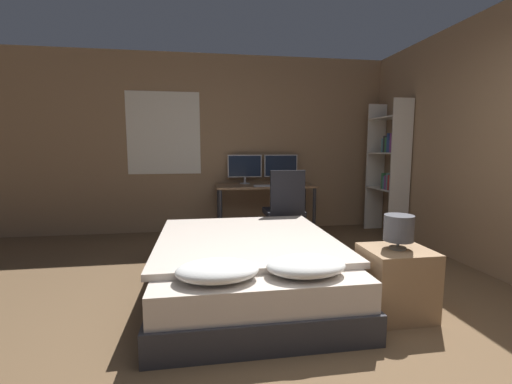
# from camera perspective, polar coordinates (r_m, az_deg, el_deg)

# --- Properties ---
(wall_back) EXTENTS (12.00, 0.08, 2.70)m
(wall_back) POSITION_cam_1_polar(r_m,az_deg,el_deg) (5.47, 0.74, 7.93)
(wall_back) COLOR #8E7051
(wall_back) RESTS_ON ground_plane
(wall_side_right) EXTENTS (0.06, 12.00, 2.70)m
(wall_side_right) POSITION_cam_1_polar(r_m,az_deg,el_deg) (4.24, 34.92, 6.77)
(wall_side_right) COLOR #8E7051
(wall_side_right) RESTS_ON ground_plane
(bed) EXTENTS (1.59, 2.06, 0.56)m
(bed) POSITION_cam_1_polar(r_m,az_deg,el_deg) (3.15, -1.38, -12.20)
(bed) COLOR #2D2D33
(bed) RESTS_ON ground_plane
(nightstand) EXTENTS (0.49, 0.44, 0.53)m
(nightstand) POSITION_cam_1_polar(r_m,az_deg,el_deg) (2.94, 22.27, -13.71)
(nightstand) COLOR #997551
(nightstand) RESTS_ON ground_plane
(bedside_lamp) EXTENTS (0.22, 0.22, 0.26)m
(bedside_lamp) POSITION_cam_1_polar(r_m,az_deg,el_deg) (2.82, 22.69, -5.62)
(bedside_lamp) COLOR gray
(bedside_lamp) RESTS_ON nightstand
(desk) EXTENTS (1.48, 0.61, 0.75)m
(desk) POSITION_cam_1_polar(r_m,az_deg,el_deg) (5.14, 1.55, 0.17)
(desk) COLOR #846042
(desk) RESTS_ON ground_plane
(monitor_left) EXTENTS (0.52, 0.16, 0.45)m
(monitor_left) POSITION_cam_1_polar(r_m,az_deg,el_deg) (5.27, -1.89, 4.15)
(monitor_left) COLOR #B7B7BC
(monitor_left) RESTS_ON desk
(monitor_right) EXTENTS (0.52, 0.16, 0.45)m
(monitor_right) POSITION_cam_1_polar(r_m,az_deg,el_deg) (5.37, 4.16, 4.20)
(monitor_right) COLOR #B7B7BC
(monitor_right) RESTS_ON desk
(keyboard) EXTENTS (0.40, 0.13, 0.02)m
(keyboard) POSITION_cam_1_polar(r_m,az_deg,el_deg) (4.93, 1.97, 1.06)
(keyboard) COLOR #B7B7BC
(keyboard) RESTS_ON desk
(computer_mouse) EXTENTS (0.07, 0.05, 0.04)m
(computer_mouse) POSITION_cam_1_polar(r_m,az_deg,el_deg) (5.00, 5.27, 1.22)
(computer_mouse) COLOR #B7B7BC
(computer_mouse) RESTS_ON desk
(office_chair) EXTENTS (0.52, 0.52, 1.02)m
(office_chair) POSITION_cam_1_polar(r_m,az_deg,el_deg) (4.45, 4.76, -4.02)
(office_chair) COLOR black
(office_chair) RESTS_ON ground_plane
(bookshelf) EXTENTS (0.30, 0.73, 1.97)m
(bookshelf) POSITION_cam_1_polar(r_m,az_deg,el_deg) (5.39, 21.42, 4.53)
(bookshelf) COLOR beige
(bookshelf) RESTS_ON ground_plane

